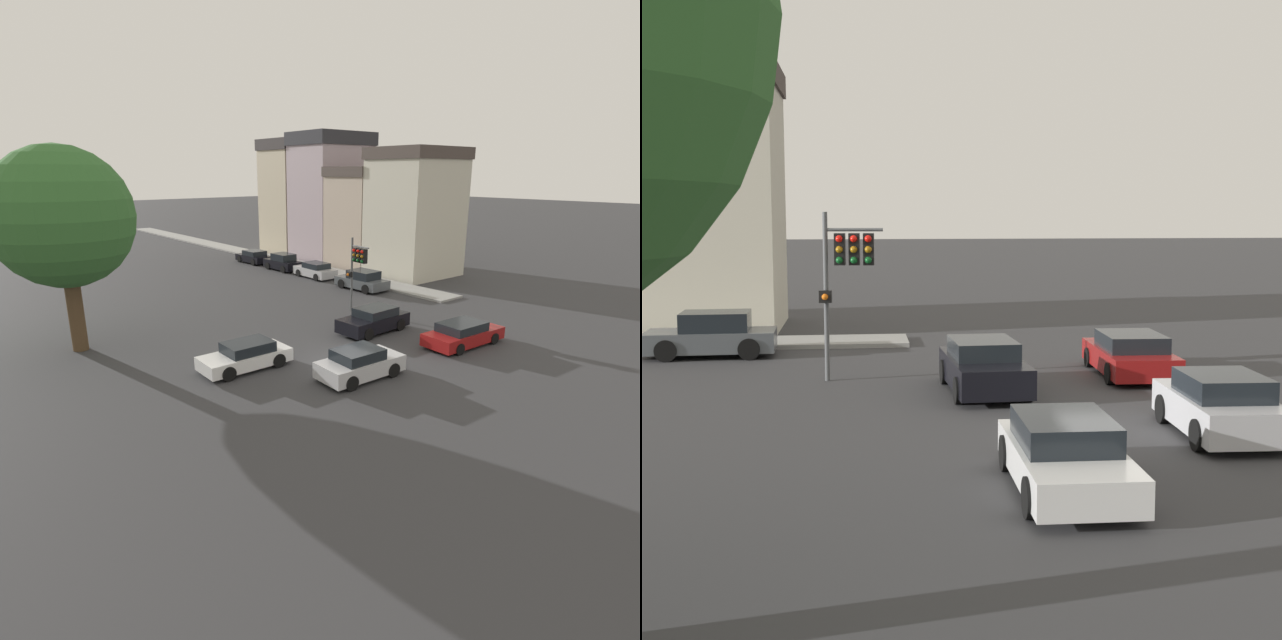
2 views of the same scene
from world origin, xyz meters
The scene contains 7 objects.
ground_plane centered at (0.00, 0.00, 0.00)m, with size 300.00×300.00×0.00m, color #333335.
traffic_signal centered at (6.46, 6.03, 3.41)m, with size 0.54×1.82×4.82m.
crossing_car_0 centered at (-0.92, -1.98, 0.66)m, with size 4.02×2.08×1.38m.
crossing_car_1 centered at (4.39, 2.40, 0.69)m, with size 4.40×2.10×1.42m.
crossing_car_2 centered at (6.38, -2.26, 0.61)m, with size 4.70×2.21×1.27m.
crossing_car_3 centered at (-4.25, 2.20, 0.62)m, with size 4.28×1.97×1.28m.
parked_car_0 centered at (11.40, 10.58, 0.71)m, with size 2.15×4.30×1.51m.
Camera 2 is at (-18.91, 5.74, 4.77)m, focal length 50.00 mm.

